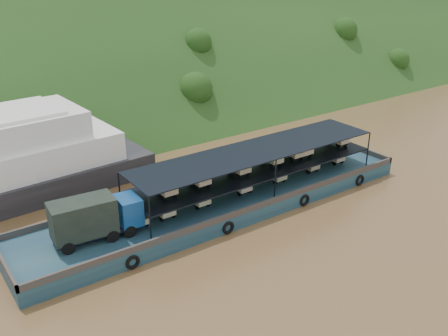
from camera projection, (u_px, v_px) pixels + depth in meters
ground at (264, 209)px, 42.05m from camera, size 160.00×160.00×0.00m
hillside at (98, 109)px, 69.01m from camera, size 140.00×39.60×39.60m
cargo_barge at (216, 200)px, 41.17m from camera, size 35.00×7.18×4.54m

